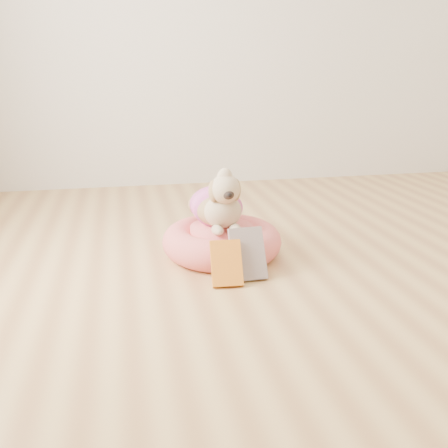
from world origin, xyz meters
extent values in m
plane|color=#B5804B|center=(0.00, 0.00, 0.00)|extent=(4.50, 4.50, 0.00)
cylinder|color=#E75A5A|center=(-0.38, 0.66, 0.04)|extent=(0.42, 0.42, 0.09)
torus|color=#E75A5A|center=(-0.38, 0.66, 0.07)|extent=(0.57, 0.57, 0.15)
cylinder|color=#E75A5A|center=(-0.38, 0.66, 0.11)|extent=(0.30, 0.30, 0.08)
cube|color=gold|center=(-0.43, 0.33, 0.09)|extent=(0.14, 0.13, 0.18)
cube|color=white|center=(-0.33, 0.38, 0.11)|extent=(0.15, 0.14, 0.21)
camera|label=1|loc=(-0.84, -1.56, 0.87)|focal=40.00mm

